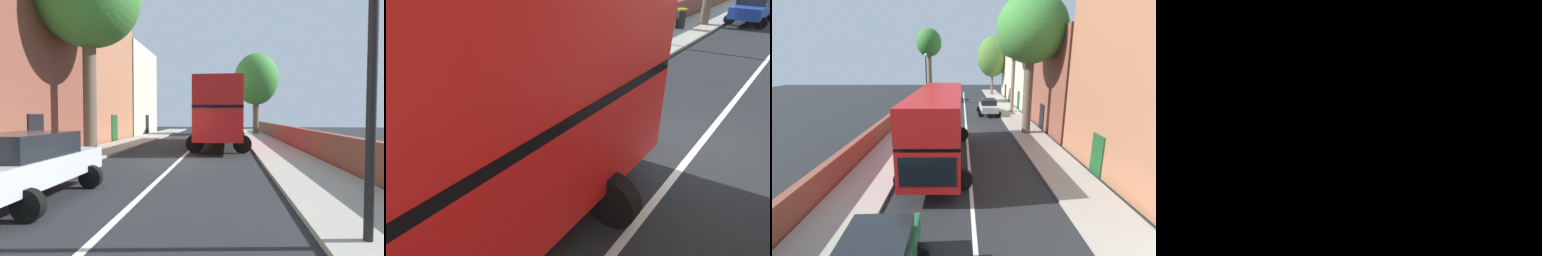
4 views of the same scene
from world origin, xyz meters
The scene contains 9 objects.
ground_plane centered at (0.00, 0.00, 0.00)m, with size 84.00×84.00×0.00m, color black.
road_centre_line centered at (0.00, 0.00, 0.00)m, with size 0.16×54.00×0.01m, color silver.
sidewalk_left centered at (-4.90, 0.00, 0.06)m, with size 2.60×60.00×0.12m, color #9E998E.
sidewalk_right centered at (4.90, 0.00, 0.06)m, with size 2.60×60.00×0.12m, color #9E998E.
boundary_wall_right centered at (6.45, 0.00, 0.65)m, with size 0.36×54.00×1.30m, color brown.
double_decker_bus centered at (1.70, 7.44, 2.35)m, with size 3.58×11.13×4.06m.
parked_car_silver_left_1 centered at (-2.50, -6.16, 0.93)m, with size 2.41×4.34×1.63m.
parked_car_green_right_2 centered at (2.50, 17.09, 0.94)m, with size 2.56×4.37×1.63m.
street_tree_right_1 centered at (5.25, 20.29, 5.90)m, with size 4.66×4.66×8.59m.
Camera 1 is at (2.14, -12.68, 2.03)m, focal length 28.09 mm.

